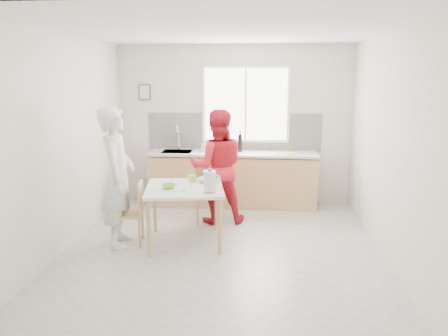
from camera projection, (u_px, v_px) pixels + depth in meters
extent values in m
plane|color=#B7B7B2|center=(222.00, 249.00, 5.63)|extent=(4.50, 4.50, 0.00)
plane|color=silver|center=(234.00, 125.00, 7.54)|extent=(4.00, 0.00, 4.00)
plane|color=silver|center=(195.00, 196.00, 3.16)|extent=(4.00, 0.00, 4.00)
plane|color=silver|center=(65.00, 143.00, 5.52)|extent=(0.00, 4.50, 4.50)
plane|color=silver|center=(390.00, 148.00, 5.18)|extent=(0.00, 4.50, 4.50)
plane|color=white|center=(222.00, 31.00, 5.06)|extent=(4.50, 4.50, 0.00)
cube|color=white|center=(246.00, 104.00, 7.43)|extent=(1.50, 0.03, 1.30)
cube|color=white|center=(246.00, 104.00, 7.41)|extent=(1.40, 0.02, 1.20)
cube|color=white|center=(246.00, 104.00, 7.41)|extent=(0.03, 0.03, 1.20)
cube|color=white|center=(234.00, 132.00, 7.56)|extent=(3.00, 0.02, 0.65)
cube|color=#43833B|center=(145.00, 92.00, 7.54)|extent=(0.22, 0.02, 0.28)
cube|color=beige|center=(144.00, 92.00, 7.53)|extent=(0.16, 0.01, 0.22)
cube|color=tan|center=(233.00, 180.00, 7.44)|extent=(2.80, 0.60, 0.86)
cube|color=#3F3326|center=(233.00, 202.00, 7.52)|extent=(2.80, 0.54, 0.10)
cube|color=silver|center=(233.00, 153.00, 7.34)|extent=(2.84, 0.64, 0.04)
cube|color=#A5A5AA|center=(177.00, 152.00, 7.42)|extent=(0.50, 0.40, 0.03)
cylinder|color=silver|center=(179.00, 139.00, 7.53)|extent=(0.02, 0.02, 0.36)
torus|color=silver|center=(178.00, 130.00, 7.43)|extent=(0.02, 0.18, 0.18)
cube|color=white|center=(185.00, 188.00, 5.70)|extent=(1.13, 1.13, 0.04)
cylinder|color=tan|center=(149.00, 229.00, 5.33)|extent=(0.05, 0.05, 0.70)
cylinder|color=tan|center=(155.00, 208.00, 6.18)|extent=(0.05, 0.05, 0.70)
cylinder|color=tan|center=(220.00, 228.00, 5.39)|extent=(0.05, 0.05, 0.70)
cylinder|color=tan|center=(216.00, 207.00, 6.24)|extent=(0.05, 0.05, 0.70)
cube|color=tan|center=(128.00, 214.00, 5.72)|extent=(0.44, 0.44, 0.04)
cube|color=tan|center=(141.00, 197.00, 5.69)|extent=(0.08, 0.37, 0.40)
cylinder|color=tan|center=(118.00, 225.00, 5.92)|extent=(0.03, 0.03, 0.39)
cylinder|color=tan|center=(114.00, 234.00, 5.60)|extent=(0.03, 0.03, 0.39)
cylinder|color=tan|center=(143.00, 225.00, 5.94)|extent=(0.03, 0.03, 0.39)
cylinder|color=tan|center=(140.00, 234.00, 5.62)|extent=(0.03, 0.03, 0.39)
cube|color=tan|center=(209.00, 194.00, 6.52)|extent=(0.48, 0.48, 0.04)
cube|color=tan|center=(209.00, 175.00, 6.66)|extent=(0.40, 0.09, 0.44)
cylinder|color=tan|center=(198.00, 213.00, 6.38)|extent=(0.04, 0.04, 0.43)
cylinder|color=tan|center=(222.00, 213.00, 6.41)|extent=(0.04, 0.04, 0.43)
cylinder|color=tan|center=(197.00, 206.00, 6.73)|extent=(0.04, 0.04, 0.43)
cylinder|color=tan|center=(221.00, 205.00, 6.76)|extent=(0.04, 0.04, 0.43)
imported|color=white|center=(118.00, 177.00, 5.61)|extent=(0.53, 0.72, 1.82)
imported|color=red|center=(217.00, 167.00, 6.50)|extent=(0.92, 0.77, 1.71)
imported|color=#83D030|center=(169.00, 186.00, 5.63)|extent=(0.20, 0.20, 0.05)
imported|color=white|center=(207.00, 180.00, 5.96)|extent=(0.26, 0.26, 0.06)
cylinder|color=white|center=(210.00, 181.00, 5.42)|extent=(0.16, 0.16, 0.25)
cylinder|color=blue|center=(210.00, 170.00, 5.39)|extent=(0.05, 0.05, 0.03)
torus|color=white|center=(216.00, 179.00, 5.41)|extent=(0.12, 0.04, 0.12)
cube|color=#A7CC2F|center=(192.00, 178.00, 5.97)|extent=(0.11, 0.11, 0.09)
cylinder|color=#A5A5AA|center=(178.00, 191.00, 5.48)|extent=(0.15, 0.09, 0.01)
cube|color=#95BE2C|center=(285.00, 154.00, 7.15)|extent=(0.36, 0.27, 0.01)
cylinder|color=black|center=(228.00, 142.00, 7.43)|extent=(0.07, 0.07, 0.32)
cylinder|color=black|center=(240.00, 143.00, 7.35)|extent=(0.07, 0.07, 0.30)
cylinder|color=brown|center=(232.00, 146.00, 7.46)|extent=(0.06, 0.06, 0.16)
imported|color=#999999|center=(204.00, 146.00, 7.40)|extent=(0.10, 0.10, 0.19)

